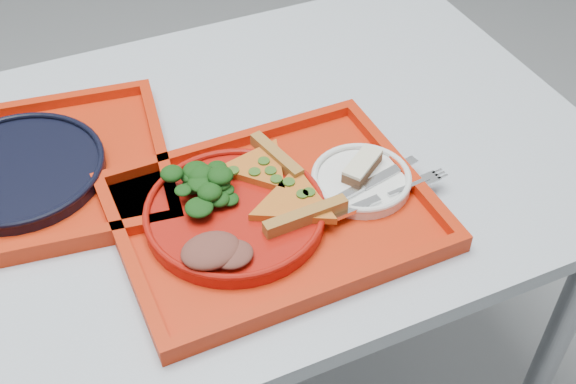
% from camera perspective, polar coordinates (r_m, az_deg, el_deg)
% --- Properties ---
extents(table, '(1.60, 0.80, 0.75)m').
position_cam_1_polar(table, '(1.18, -13.60, -2.70)').
color(table, '#AAB3BE').
rests_on(table, ground).
extents(tray_main, '(0.45, 0.36, 0.01)m').
position_cam_1_polar(tray_main, '(1.06, -1.19, -1.86)').
color(tray_main, red).
rests_on(tray_main, table).
extents(tray_far, '(0.49, 0.41, 0.01)m').
position_cam_1_polar(tray_far, '(1.19, -20.30, 1.04)').
color(tray_far, red).
rests_on(tray_far, table).
extents(dinner_plate, '(0.26, 0.26, 0.02)m').
position_cam_1_polar(dinner_plate, '(1.04, -4.20, -1.81)').
color(dinner_plate, '#A2130A').
rests_on(dinner_plate, tray_main).
extents(side_plate, '(0.15, 0.15, 0.01)m').
position_cam_1_polar(side_plate, '(1.10, 5.79, 0.83)').
color(side_plate, white).
rests_on(side_plate, tray_main).
extents(navy_plate, '(0.26, 0.26, 0.02)m').
position_cam_1_polar(navy_plate, '(1.18, -20.46, 1.54)').
color(navy_plate, black).
rests_on(navy_plate, tray_far).
extents(pizza_slice_a, '(0.13, 0.15, 0.02)m').
position_cam_1_polar(pizza_slice_a, '(1.03, 0.49, -0.63)').
color(pizza_slice_a, gold).
rests_on(pizza_slice_a, dinner_plate).
extents(pizza_slice_b, '(0.15, 0.14, 0.02)m').
position_cam_1_polar(pizza_slice_b, '(1.09, -2.29, 2.13)').
color(pizza_slice_b, gold).
rests_on(pizza_slice_b, dinner_plate).
extents(salad_heap, '(0.10, 0.09, 0.05)m').
position_cam_1_polar(salad_heap, '(1.04, -6.51, 0.69)').
color(salad_heap, black).
rests_on(salad_heap, dinner_plate).
extents(meat_portion, '(0.08, 0.07, 0.02)m').
position_cam_1_polar(meat_portion, '(0.97, -6.13, -4.61)').
color(meat_portion, brown).
rests_on(meat_portion, dinner_plate).
extents(dessert_bar, '(0.08, 0.07, 0.02)m').
position_cam_1_polar(dessert_bar, '(1.10, 5.89, 2.06)').
color(dessert_bar, '#4C2D19').
rests_on(dessert_bar, side_plate).
extents(knife, '(0.18, 0.06, 0.01)m').
position_cam_1_polar(knife, '(1.08, 6.50, 0.77)').
color(knife, silver).
rests_on(knife, side_plate).
extents(fork, '(0.19, 0.04, 0.01)m').
position_cam_1_polar(fork, '(1.06, 7.85, -0.24)').
color(fork, silver).
rests_on(fork, side_plate).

